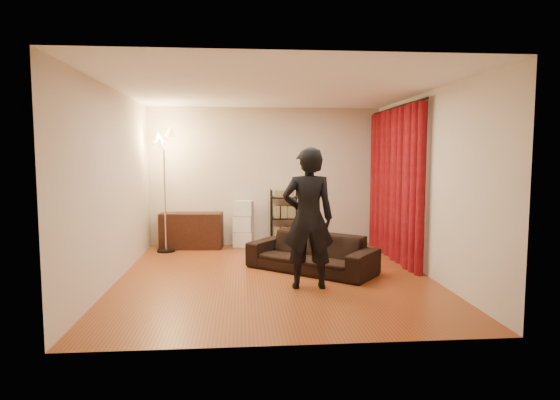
{
  "coord_description": "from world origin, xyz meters",
  "views": [
    {
      "loc": [
        -0.48,
        -6.7,
        1.77
      ],
      "look_at": [
        0.1,
        0.3,
        1.1
      ],
      "focal_mm": 30.0,
      "sensor_mm": 36.0,
      "label": 1
    }
  ],
  "objects": [
    {
      "name": "media_cabinet",
      "position": [
        -1.43,
        2.23,
        0.34
      ],
      "size": [
        1.2,
        0.53,
        0.68
      ],
      "primitive_type": "cube",
      "rotation": [
        0.0,
        0.0,
        -0.08
      ],
      "color": "#32180E",
      "rests_on": "ground"
    },
    {
      "name": "sofa",
      "position": [
        0.58,
        0.28,
        0.29
      ],
      "size": [
        2.01,
        1.83,
        0.57
      ],
      "primitive_type": "imported",
      "rotation": [
        0.0,
        0.0,
        -0.68
      ],
      "color": "black",
      "rests_on": "ground"
    },
    {
      "name": "wall_right",
      "position": [
        2.25,
        0.0,
        1.35
      ],
      "size": [
        0.0,
        5.0,
        5.0
      ],
      "primitive_type": "plane",
      "rotation": [
        1.57,
        0.0,
        -1.57
      ],
      "color": "beige",
      "rests_on": "ground"
    },
    {
      "name": "curtain",
      "position": [
        2.13,
        1.12,
        1.28
      ],
      "size": [
        0.22,
        2.65,
        2.55
      ],
      "primitive_type": null,
      "color": "maroon",
      "rests_on": "ground"
    },
    {
      "name": "ceiling",
      "position": [
        0.0,
        0.0,
        2.7
      ],
      "size": [
        5.0,
        5.0,
        0.0
      ],
      "primitive_type": "plane",
      "rotation": [
        3.14,
        0.0,
        0.0
      ],
      "color": "white",
      "rests_on": "ground"
    },
    {
      "name": "floor_lamp",
      "position": [
        -1.88,
        1.95,
        1.11
      ],
      "size": [
        0.43,
        0.43,
        2.22
      ],
      "primitive_type": null,
      "rotation": [
        0.0,
        0.0,
        -0.08
      ],
      "color": "silver",
      "rests_on": "ground"
    },
    {
      "name": "wall_back",
      "position": [
        0.0,
        2.5,
        1.35
      ],
      "size": [
        5.0,
        0.0,
        5.0
      ],
      "primitive_type": "plane",
      "rotation": [
        1.57,
        0.0,
        0.0
      ],
      "color": "beige",
      "rests_on": "ground"
    },
    {
      "name": "wire_shelf",
      "position": [
        0.35,
        2.28,
        0.56
      ],
      "size": [
        0.56,
        0.43,
        1.11
      ],
      "primitive_type": null,
      "rotation": [
        0.0,
        0.0,
        -0.17
      ],
      "color": "black",
      "rests_on": "ground"
    },
    {
      "name": "floor",
      "position": [
        0.0,
        0.0,
        0.0
      ],
      "size": [
        5.0,
        5.0,
        0.0
      ],
      "primitive_type": "plane",
      "color": "brown",
      "rests_on": "ground"
    },
    {
      "name": "storage_boxes",
      "position": [
        -0.45,
        2.31,
        0.45
      ],
      "size": [
        0.41,
        0.35,
        0.9
      ],
      "primitive_type": null,
      "rotation": [
        0.0,
        0.0,
        -0.19
      ],
      "color": "silver",
      "rests_on": "ground"
    },
    {
      "name": "wall_front",
      "position": [
        0.0,
        -2.5,
        1.35
      ],
      "size": [
        5.0,
        0.0,
        5.0
      ],
      "primitive_type": "plane",
      "rotation": [
        -1.57,
        0.0,
        0.0
      ],
      "color": "beige",
      "rests_on": "ground"
    },
    {
      "name": "curtain_rod",
      "position": [
        2.15,
        1.12,
        2.58
      ],
      "size": [
        0.04,
        2.65,
        0.04
      ],
      "primitive_type": "cylinder",
      "rotation": [
        1.57,
        0.0,
        0.0
      ],
      "color": "black",
      "rests_on": "wall_right"
    },
    {
      "name": "wall_left",
      "position": [
        -2.25,
        0.0,
        1.35
      ],
      "size": [
        0.0,
        5.0,
        5.0
      ],
      "primitive_type": "plane",
      "rotation": [
        1.57,
        0.0,
        1.57
      ],
      "color": "beige",
      "rests_on": "ground"
    },
    {
      "name": "person",
      "position": [
        0.4,
        -0.6,
        0.94
      ],
      "size": [
        0.7,
        0.47,
        1.88
      ],
      "primitive_type": "imported",
      "rotation": [
        0.0,
        0.0,
        3.12
      ],
      "color": "black",
      "rests_on": "ground"
    }
  ]
}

